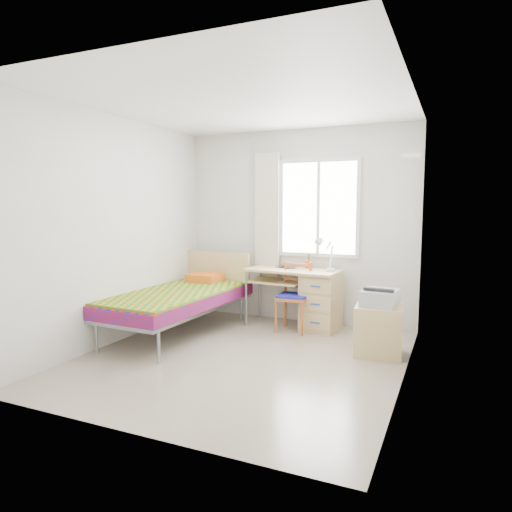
{
  "coord_description": "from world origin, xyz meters",
  "views": [
    {
      "loc": [
        2.0,
        -4.17,
        1.59
      ],
      "look_at": [
        -0.09,
        0.55,
        1.01
      ],
      "focal_mm": 32.0,
      "sensor_mm": 36.0,
      "label": 1
    }
  ],
  "objects_px": {
    "desk": "(316,297)",
    "printer": "(380,297)",
    "bed": "(181,297)",
    "cabinet": "(378,330)",
    "chair": "(295,292)"
  },
  "relations": [
    {
      "from": "desk",
      "to": "printer",
      "type": "relative_size",
      "value": 2.91
    },
    {
      "from": "bed",
      "to": "cabinet",
      "type": "xyz_separation_m",
      "value": [
        2.39,
        0.13,
        -0.18
      ]
    },
    {
      "from": "chair",
      "to": "printer",
      "type": "bearing_deg",
      "value": -28.92
    },
    {
      "from": "bed",
      "to": "desk",
      "type": "bearing_deg",
      "value": 32.78
    },
    {
      "from": "cabinet",
      "to": "printer",
      "type": "bearing_deg",
      "value": 76.04
    },
    {
      "from": "desk",
      "to": "printer",
      "type": "bearing_deg",
      "value": -33.19
    },
    {
      "from": "bed",
      "to": "chair",
      "type": "height_order",
      "value": "bed"
    },
    {
      "from": "bed",
      "to": "cabinet",
      "type": "bearing_deg",
      "value": 5.69
    },
    {
      "from": "chair",
      "to": "cabinet",
      "type": "bearing_deg",
      "value": -30.2
    },
    {
      "from": "bed",
      "to": "cabinet",
      "type": "relative_size",
      "value": 4.07
    },
    {
      "from": "bed",
      "to": "cabinet",
      "type": "distance_m",
      "value": 2.4
    },
    {
      "from": "chair",
      "to": "printer",
      "type": "xyz_separation_m",
      "value": [
        1.13,
        -0.53,
        0.13
      ]
    },
    {
      "from": "desk",
      "to": "printer",
      "type": "distance_m",
      "value": 1.16
    },
    {
      "from": "chair",
      "to": "cabinet",
      "type": "distance_m",
      "value": 1.27
    },
    {
      "from": "desk",
      "to": "bed",
      "type": "bearing_deg",
      "value": -144.94
    }
  ]
}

